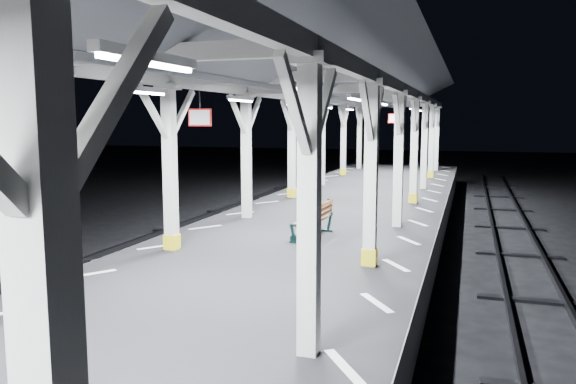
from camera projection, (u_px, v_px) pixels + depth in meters
The scene contains 6 objects.
ground at pixel (222, 348), 8.95m from camera, with size 120.00×120.00×0.00m, color black.
platform at pixel (222, 318), 8.88m from camera, with size 6.00×50.00×1.00m, color black.
hazard_stripes_left at pixel (90, 274), 9.57m from camera, with size 1.00×48.00×0.01m, color silver.
hazard_stripes_right at pixel (377, 303), 8.07m from camera, with size 1.00×48.00×0.01m, color silver.
canopy at pixel (217, 56), 8.35m from camera, with size 5.40×49.00×4.65m.
bench_mid at pixel (316, 219), 12.49m from camera, with size 0.64×1.51×0.80m.
Camera 1 is at (3.64, -7.81, 3.62)m, focal length 35.00 mm.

